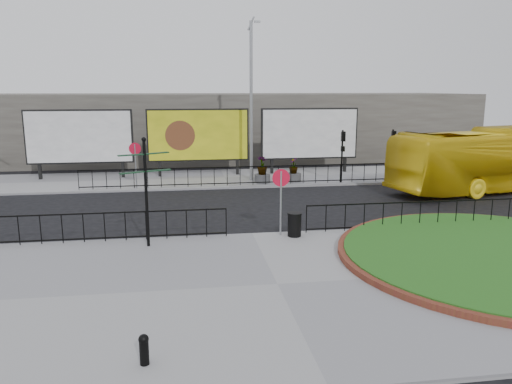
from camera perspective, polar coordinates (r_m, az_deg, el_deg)
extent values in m
plane|color=black|center=(18.78, -0.44, -5.07)|extent=(90.00, 90.00, 0.00)
cube|color=gray|center=(14.11, 2.46, -10.68)|extent=(30.00, 10.00, 0.12)
cube|color=gray|center=(30.38, -3.61, 1.57)|extent=(44.00, 6.00, 0.12)
cylinder|color=maroon|center=(17.83, 26.37, -6.56)|extent=(10.40, 10.40, 0.18)
cylinder|color=#275015|center=(17.82, 26.37, -6.50)|extent=(10.00, 10.00, 0.22)
cylinder|color=gray|center=(27.62, -13.58, 2.88)|extent=(0.07, 0.07, 2.40)
cylinder|color=red|center=(27.49, -13.67, 4.83)|extent=(0.64, 0.03, 0.64)
cylinder|color=white|center=(27.51, -13.67, 4.84)|extent=(0.50, 0.03, 0.50)
cylinder|color=gray|center=(18.22, 2.85, -1.31)|extent=(0.07, 0.07, 2.40)
cylinder|color=red|center=(18.02, 2.88, 1.63)|extent=(0.64, 0.03, 0.64)
cylinder|color=white|center=(18.04, 2.87, 1.64)|extent=(0.50, 0.03, 0.50)
cube|color=black|center=(32.28, -23.46, 2.22)|extent=(0.18, 0.18, 1.00)
cube|color=black|center=(31.37, -14.96, 2.55)|extent=(0.18, 0.18, 1.00)
cube|color=black|center=(31.50, -19.52, 5.98)|extent=(6.20, 0.25, 3.20)
cube|color=white|center=(31.34, -19.57, 5.95)|extent=(6.00, 0.06, 3.00)
cube|color=black|center=(31.20, -10.94, 2.69)|extent=(0.18, 0.18, 1.00)
cube|color=black|center=(31.35, -2.14, 2.94)|extent=(0.18, 0.18, 1.00)
cube|color=black|center=(30.94, -6.62, 6.49)|extent=(6.20, 0.25, 3.20)
cube|color=yellow|center=(30.78, -6.61, 6.46)|extent=(6.00, 0.06, 3.00)
cube|color=black|center=(31.67, 1.82, 3.03)|extent=(0.18, 0.18, 1.00)
cube|color=black|center=(32.86, 10.10, 3.18)|extent=(0.18, 0.18, 1.00)
cube|color=black|center=(31.94, 6.12, 6.66)|extent=(6.20, 0.25, 3.20)
cube|color=white|center=(31.79, 6.19, 6.64)|extent=(6.00, 0.06, 3.00)
cylinder|color=gray|center=(29.08, -0.56, 10.18)|extent=(0.18, 0.18, 9.00)
cylinder|color=gray|center=(29.28, -0.58, 18.72)|extent=(0.43, 0.10, 0.77)
cube|color=gray|center=(29.34, 0.14, 18.90)|extent=(0.35, 0.15, 0.12)
cylinder|color=black|center=(28.90, 9.79, 4.02)|extent=(0.10, 0.10, 3.00)
cube|color=black|center=(28.66, 9.94, 6.27)|extent=(0.22, 0.18, 0.55)
cube|color=black|center=(28.73, 9.89, 4.88)|extent=(0.20, 0.16, 0.30)
cylinder|color=black|center=(29.97, 15.26, 4.05)|extent=(0.10, 0.10, 3.00)
cube|color=black|center=(29.74, 15.47, 6.22)|extent=(0.22, 0.18, 0.55)
cube|color=black|center=(29.81, 15.40, 4.88)|extent=(0.20, 0.16, 0.30)
cube|color=#69655C|center=(39.98, -4.90, 7.54)|extent=(40.00, 10.00, 5.00)
cylinder|color=black|center=(17.20, -12.43, -0.30)|extent=(0.10, 0.10, 3.61)
sphere|color=black|center=(16.92, -12.71, 5.89)|extent=(0.16, 0.16, 0.16)
cube|color=black|center=(16.86, -14.12, 4.12)|extent=(0.85, 0.43, 0.03)
cube|color=black|center=(17.16, -11.26, 4.38)|extent=(0.82, 0.54, 0.03)
cube|color=black|center=(16.90, -13.97, 2.16)|extent=(0.83, 0.51, 0.03)
cube|color=black|center=(17.18, -11.10, 2.45)|extent=(0.85, 0.43, 0.03)
cylinder|color=black|center=(10.49, -12.66, -17.43)|extent=(0.19, 0.19, 0.52)
sphere|color=black|center=(10.36, -12.73, -16.10)|extent=(0.21, 0.21, 0.21)
cylinder|color=black|center=(18.32, 4.42, -3.80)|extent=(0.50, 0.50, 0.83)
cylinder|color=black|center=(18.21, 4.44, -2.46)|extent=(0.53, 0.53, 0.06)
imported|color=gold|center=(29.59, 25.48, 3.36)|extent=(12.45, 5.64, 3.38)
cylinder|color=#4C4C4F|center=(28.62, 0.72, 1.56)|extent=(0.91, 0.91, 0.47)
imported|color=#275015|center=(28.49, 0.73, 3.08)|extent=(0.81, 0.81, 1.06)
cylinder|color=#4C4C4F|center=(29.06, 4.29, 1.68)|extent=(0.90, 0.90, 0.47)
imported|color=#275015|center=(28.94, 4.31, 3.02)|extent=(0.53, 0.53, 0.90)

